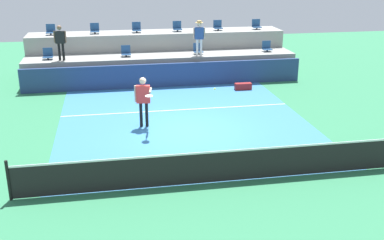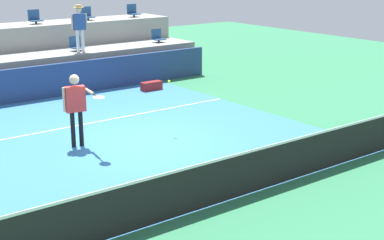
# 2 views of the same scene
# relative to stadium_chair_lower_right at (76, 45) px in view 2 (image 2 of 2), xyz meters

# --- Properties ---
(ground_plane) EXTENTS (40.00, 40.00, 0.00)m
(ground_plane) POSITION_rel_stadium_chair_lower_right_xyz_m (-1.77, -7.23, -1.46)
(ground_plane) COLOR #2D754C
(court_inner_paint) EXTENTS (9.00, 10.00, 0.01)m
(court_inner_paint) POSITION_rel_stadium_chair_lower_right_xyz_m (-1.77, -6.23, -1.46)
(court_inner_paint) COLOR teal
(court_inner_paint) RESTS_ON ground_plane
(court_service_line) EXTENTS (9.00, 0.06, 0.00)m
(court_service_line) POSITION_rel_stadium_chair_lower_right_xyz_m (-1.77, -4.83, -1.46)
(court_service_line) COLOR white
(court_service_line) RESTS_ON ground_plane
(tennis_net) EXTENTS (10.48, 0.08, 1.07)m
(tennis_net) POSITION_rel_stadium_chair_lower_right_xyz_m (-1.77, -11.23, -0.97)
(tennis_net) COLOR black
(tennis_net) RESTS_ON ground_plane
(sponsor_backboard) EXTENTS (13.00, 0.16, 1.10)m
(sponsor_backboard) POSITION_rel_stadium_chair_lower_right_xyz_m (-1.77, -1.23, -0.91)
(sponsor_backboard) COLOR navy
(sponsor_backboard) RESTS_ON ground_plane
(seating_tier_lower) EXTENTS (13.00, 1.80, 1.25)m
(seating_tier_lower) POSITION_rel_stadium_chair_lower_right_xyz_m (-1.77, 0.07, -0.84)
(seating_tier_lower) COLOR gray
(seating_tier_lower) RESTS_ON ground_plane
(seating_tier_upper) EXTENTS (13.00, 1.80, 2.10)m
(seating_tier_upper) POSITION_rel_stadium_chair_lower_right_xyz_m (-1.77, 1.87, -0.41)
(seating_tier_upper) COLOR gray
(seating_tier_upper) RESTS_ON ground_plane
(stadium_chair_lower_right) EXTENTS (0.44, 0.40, 0.52)m
(stadium_chair_lower_right) POSITION_rel_stadium_chair_lower_right_xyz_m (0.00, 0.00, 0.00)
(stadium_chair_lower_right) COLOR #2D2D33
(stadium_chair_lower_right) RESTS_ON seating_tier_lower
(stadium_chair_lower_far_right) EXTENTS (0.44, 0.40, 0.52)m
(stadium_chair_lower_far_right) POSITION_rel_stadium_chair_lower_right_xyz_m (3.52, 0.00, 0.00)
(stadium_chair_lower_far_right) COLOR #2D2D33
(stadium_chair_lower_far_right) RESTS_ON seating_tier_lower
(stadium_chair_upper_mid_right) EXTENTS (0.44, 0.40, 0.52)m
(stadium_chair_upper_mid_right) POSITION_rel_stadium_chair_lower_right_xyz_m (-0.74, 1.80, 0.85)
(stadium_chair_upper_mid_right) COLOR #2D2D33
(stadium_chair_upper_mid_right) RESTS_ON seating_tier_upper
(stadium_chair_upper_right) EXTENTS (0.44, 0.40, 0.52)m
(stadium_chair_upper_right) POSITION_rel_stadium_chair_lower_right_xyz_m (1.41, 1.80, 0.85)
(stadium_chair_upper_right) COLOR #2D2D33
(stadium_chair_upper_right) RESTS_ON seating_tier_upper
(stadium_chair_upper_far_right) EXTENTS (0.44, 0.40, 0.52)m
(stadium_chair_upper_far_right) POSITION_rel_stadium_chair_lower_right_xyz_m (3.51, 1.80, 0.85)
(stadium_chair_upper_far_right) COLOR #2D2D33
(stadium_chair_upper_far_right) RESTS_ON seating_tier_upper
(tennis_player) EXTENTS (0.62, 1.29, 1.80)m
(tennis_player) POSITION_rel_stadium_chair_lower_right_xyz_m (-3.23, -6.51, -0.35)
(tennis_player) COLOR black
(tennis_player) RESTS_ON ground_plane
(spectator_with_hat) EXTENTS (0.57, 0.46, 1.65)m
(spectator_with_hat) POSITION_rel_stadium_chair_lower_right_xyz_m (-0.02, -0.38, 0.79)
(spectator_with_hat) COLOR white
(spectator_with_hat) RESTS_ON seating_tier_lower
(tennis_ball) EXTENTS (0.07, 0.07, 0.07)m
(tennis_ball) POSITION_rel_stadium_chair_lower_right_xyz_m (-0.76, -6.90, -0.08)
(tennis_ball) COLOR #CCE033
(equipment_bag) EXTENTS (0.76, 0.28, 0.30)m
(equipment_bag) POSITION_rel_stadium_chair_lower_right_xyz_m (1.64, -2.37, -1.31)
(equipment_bag) COLOR maroon
(equipment_bag) RESTS_ON ground_plane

